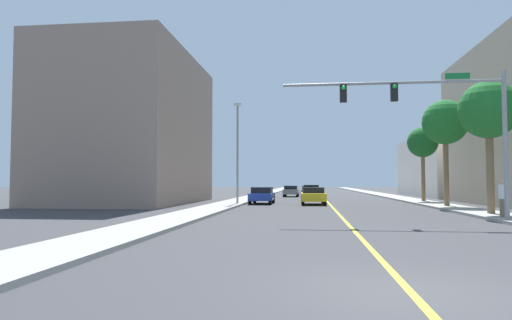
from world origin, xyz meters
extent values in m
plane|color=#38383A|center=(0.00, 42.00, 0.00)|extent=(192.00, 192.00, 0.00)
cube|color=#9E9B93|center=(-8.04, 42.00, 0.07)|extent=(2.50, 168.00, 0.15)
cube|color=#9E9B93|center=(8.04, 42.00, 0.07)|extent=(2.50, 168.00, 0.15)
cube|color=yellow|center=(0.00, 42.00, 0.00)|extent=(0.16, 144.00, 0.01)
cube|color=gray|center=(-16.97, 29.47, 6.39)|extent=(10.49, 17.16, 12.77)
cube|color=silver|center=(17.48, 51.69, 3.71)|extent=(11.51, 21.33, 7.43)
cylinder|color=gray|center=(7.19, 13.60, 3.54)|extent=(0.20, 0.20, 6.78)
cylinder|color=gray|center=(2.15, 13.60, 6.49)|extent=(10.09, 0.14, 0.14)
cube|color=black|center=(2.32, 13.60, 6.04)|extent=(0.32, 0.24, 0.84)
sphere|color=green|center=(2.32, 13.46, 6.29)|extent=(0.20, 0.20, 0.20)
cube|color=black|center=(-0.04, 13.60, 6.04)|extent=(0.32, 0.24, 0.84)
sphere|color=green|center=(-0.04, 13.46, 6.29)|extent=(0.20, 0.20, 0.20)
cube|color=#147233|center=(5.17, 13.60, 6.74)|extent=(1.10, 0.04, 0.28)
cylinder|color=gray|center=(-7.29, 27.15, 4.01)|extent=(0.16, 0.16, 7.71)
cube|color=beige|center=(-7.29, 27.15, 8.01)|extent=(0.56, 0.28, 0.20)
cylinder|color=brown|center=(8.05, 17.64, 2.96)|extent=(0.39, 0.39, 5.62)
sphere|color=#1E6B28|center=(8.05, 17.64, 5.77)|extent=(3.14, 3.14, 3.14)
cone|color=#1E6B28|center=(8.98, 17.80, 5.57)|extent=(0.63, 1.46, 1.12)
cone|color=#1E6B28|center=(8.62, 18.38, 5.57)|extent=(1.43, 1.25, 1.67)
cone|color=#1E6B28|center=(7.65, 18.49, 5.57)|extent=(1.40, 0.93, 1.55)
cone|color=#1E6B28|center=(7.11, 17.69, 5.57)|extent=(0.51, 1.51, 1.31)
cone|color=#1E6B28|center=(7.69, 16.77, 5.57)|extent=(1.65, 1.04, 1.47)
cone|color=#1E6B28|center=(8.60, 16.87, 5.57)|extent=(1.54, 1.31, 1.65)
cylinder|color=brown|center=(8.03, 25.33, 3.13)|extent=(0.35, 0.35, 5.95)
sphere|color=#1E6B28|center=(8.03, 25.33, 6.10)|extent=(3.19, 3.19, 3.19)
cone|color=#1E6B28|center=(8.98, 25.38, 5.90)|extent=(0.50, 1.36, 1.70)
cone|color=#1E6B28|center=(8.58, 26.10, 5.90)|extent=(1.36, 1.17, 1.30)
cone|color=#1E6B28|center=(7.60, 26.18, 5.90)|extent=(1.66, 1.14, 1.59)
cone|color=#1E6B28|center=(7.07, 25.30, 5.90)|extent=(0.47, 1.61, 1.18)
cone|color=#1E6B28|center=(7.60, 24.47, 5.90)|extent=(1.48, 1.01, 1.60)
cone|color=#1E6B28|center=(8.45, 24.47, 5.90)|extent=(1.45, 1.00, 1.43)
cylinder|color=brown|center=(8.33, 33.01, 2.74)|extent=(0.33, 0.33, 5.17)
sphere|color=#195B23|center=(8.33, 33.01, 5.32)|extent=(2.65, 2.65, 2.65)
cone|color=#195B23|center=(9.12, 32.92, 5.12)|extent=(0.57, 1.30, 1.02)
cone|color=#195B23|center=(8.60, 33.76, 5.12)|extent=(1.26, 0.77, 1.30)
cone|color=#195B23|center=(7.91, 33.68, 5.12)|extent=(1.22, 0.95, 1.58)
cone|color=#195B23|center=(7.55, 33.12, 5.12)|extent=(0.60, 1.55, 1.20)
cone|color=#195B23|center=(7.85, 32.38, 5.12)|extent=(1.19, 1.04, 1.24)
cone|color=#195B23|center=(8.67, 32.30, 5.12)|extent=(1.32, 0.92, 1.20)
cube|color=#1E389E|center=(-5.57, 29.38, 0.61)|extent=(1.87, 4.18, 0.57)
cube|color=black|center=(-5.57, 29.40, 1.14)|extent=(1.63, 2.11, 0.49)
cylinder|color=black|center=(-4.76, 27.84, 0.32)|extent=(0.22, 0.64, 0.64)
cylinder|color=black|center=(-6.40, 27.85, 0.32)|extent=(0.22, 0.64, 0.64)
cylinder|color=black|center=(-4.74, 30.91, 0.32)|extent=(0.22, 0.64, 0.64)
cylinder|color=black|center=(-6.38, 30.92, 0.32)|extent=(0.22, 0.64, 0.64)
cube|color=gold|center=(-1.33, 28.64, 0.63)|extent=(2.00, 4.34, 0.61)
cube|color=black|center=(-1.33, 28.52, 1.16)|extent=(1.71, 1.89, 0.45)
cylinder|color=black|center=(-2.22, 30.22, 0.32)|extent=(0.24, 0.65, 0.64)
cylinder|color=black|center=(-0.52, 30.26, 0.32)|extent=(0.24, 0.65, 0.64)
cylinder|color=black|center=(-2.14, 27.02, 0.32)|extent=(0.24, 0.65, 0.64)
cylinder|color=black|center=(-0.45, 27.06, 0.32)|extent=(0.24, 0.65, 0.64)
cube|color=white|center=(-1.62, 47.35, 0.61)|extent=(2.03, 4.06, 0.57)
cube|color=black|center=(-1.63, 47.05, 1.11)|extent=(1.72, 2.11, 0.43)
cylinder|color=black|center=(-2.38, 48.83, 0.32)|extent=(0.25, 0.65, 0.64)
cylinder|color=black|center=(-0.73, 48.75, 0.32)|extent=(0.25, 0.65, 0.64)
cylinder|color=black|center=(-2.51, 45.95, 0.32)|extent=(0.25, 0.65, 0.64)
cylinder|color=black|center=(-0.85, 45.87, 0.32)|extent=(0.25, 0.65, 0.64)
cube|color=black|center=(-1.48, 37.89, 0.67)|extent=(1.89, 4.43, 0.70)
cube|color=black|center=(-1.48, 37.91, 1.26)|extent=(1.58, 1.95, 0.49)
cylinder|color=black|center=(-2.30, 39.49, 0.32)|extent=(0.25, 0.65, 0.64)
cylinder|color=black|center=(-0.79, 39.55, 0.32)|extent=(0.25, 0.65, 0.64)
cylinder|color=black|center=(-2.17, 36.22, 0.32)|extent=(0.25, 0.65, 0.64)
cylinder|color=black|center=(-0.66, 36.29, 0.32)|extent=(0.25, 0.65, 0.64)
cube|color=slate|center=(-3.83, 47.13, 0.61)|extent=(1.87, 4.31, 0.59)
cube|color=black|center=(-3.83, 46.80, 1.13)|extent=(1.60, 1.99, 0.44)
cylinder|color=black|center=(-4.57, 48.74, 0.32)|extent=(0.23, 0.64, 0.64)
cylinder|color=black|center=(-3.00, 48.70, 0.32)|extent=(0.23, 0.64, 0.64)
cylinder|color=black|center=(-4.65, 45.57, 0.32)|extent=(0.23, 0.64, 0.64)
cylinder|color=black|center=(-3.08, 45.53, 0.32)|extent=(0.23, 0.64, 0.64)
cylinder|color=#726651|center=(7.61, 15.03, 0.59)|extent=(0.32, 0.32, 0.87)
cylinder|color=silver|center=(7.61, 15.03, 1.37)|extent=(0.38, 0.38, 0.69)
sphere|color=tan|center=(7.61, 15.03, 1.83)|extent=(0.24, 0.24, 0.24)
camera|label=1|loc=(-1.70, -7.81, 1.86)|focal=31.40mm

